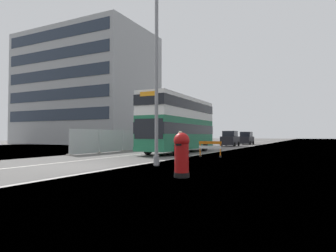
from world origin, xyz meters
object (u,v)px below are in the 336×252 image
at_px(car_oncoming_near, 230,139).
at_px(pedestrian_at_kerb, 180,147).
at_px(red_pillar_postbox, 182,153).
at_px(car_receding_mid, 246,139).
at_px(double_decker_bus, 180,124).
at_px(lamppost_foreground, 157,76).
at_px(roadworks_barrier, 210,147).

relative_size(car_oncoming_near, pedestrian_at_kerb, 2.19).
xyz_separation_m(red_pillar_postbox, car_receding_mid, (-6.06, 39.47, 0.09)).
distance_m(double_decker_bus, car_receding_mid, 25.68).
height_order(lamppost_foreground, car_oncoming_near, lamppost_foreground).
distance_m(roadworks_barrier, car_receding_mid, 29.52).
distance_m(lamppost_foreground, roadworks_barrier, 7.97).
bearing_deg(double_decker_bus, lamppost_foreground, -71.43).
xyz_separation_m(double_decker_bus, car_oncoming_near, (-0.19, 17.54, -1.57)).
height_order(double_decker_bus, lamppost_foreground, lamppost_foreground).
relative_size(roadworks_barrier, car_oncoming_near, 0.43).
distance_m(lamppost_foreground, car_receding_mid, 36.57).
relative_size(roadworks_barrier, pedestrian_at_kerb, 0.93).
bearing_deg(red_pillar_postbox, car_receding_mid, 98.73).
height_order(double_decker_bus, pedestrian_at_kerb, double_decker_bus).
bearing_deg(double_decker_bus, pedestrian_at_kerb, -65.23).
distance_m(double_decker_bus, car_oncoming_near, 17.61).
bearing_deg(lamppost_foreground, double_decker_bus, 108.57).
relative_size(lamppost_foreground, car_oncoming_near, 2.49).
relative_size(double_decker_bus, red_pillar_postbox, 6.99).
xyz_separation_m(double_decker_bus, red_pillar_postbox, (6.42, -13.85, -1.68)).
xyz_separation_m(red_pillar_postbox, roadworks_barrier, (-2.38, 10.19, -0.20)).
distance_m(lamppost_foreground, pedestrian_at_kerb, 3.93).
bearing_deg(double_decker_bus, roadworks_barrier, -42.16).
bearing_deg(car_receding_mid, car_oncoming_near, -93.91).
distance_m(double_decker_bus, lamppost_foreground, 11.38).
bearing_deg(car_oncoming_near, pedestrian_at_kerb, -80.48).
bearing_deg(car_receding_mid, pedestrian_at_kerb, -83.54).
height_order(car_oncoming_near, pedestrian_at_kerb, car_oncoming_near).
distance_m(car_oncoming_near, car_receding_mid, 8.10).
bearing_deg(double_decker_bus, red_pillar_postbox, -65.13).
bearing_deg(double_decker_bus, car_oncoming_near, 90.63).
bearing_deg(lamppost_foreground, car_oncoming_near, 97.61).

